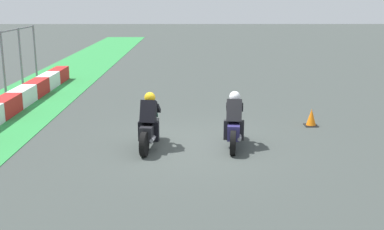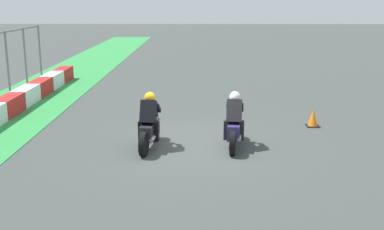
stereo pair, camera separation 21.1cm
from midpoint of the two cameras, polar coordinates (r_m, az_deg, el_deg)
name	(u,v)px [view 1 (the left image)]	position (r m, az deg, el deg)	size (l,w,h in m)	color
ground_plane	(195,145)	(13.13, -0.08, -3.65)	(120.00, 120.00, 0.00)	#3B413E
rider_lane_a	(234,124)	(12.90, 4.58, -1.13)	(2.04, 0.58, 1.51)	black
rider_lane_b	(150,126)	(12.80, -5.55, -1.27)	(2.04, 0.58, 1.51)	black
traffic_cone	(311,118)	(15.47, 13.65, -0.35)	(0.40, 0.40, 0.55)	black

